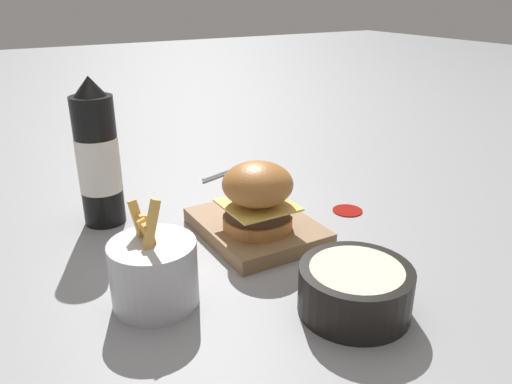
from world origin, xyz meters
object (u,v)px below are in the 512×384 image
ketchup_bottle (98,159)px  burger (256,196)px  spoon (241,166)px  serving_board (256,227)px  fries_basket (154,272)px  side_bowl (355,289)px

ketchup_bottle → burger: bearing=-136.4°
spoon → serving_board: bearing=-132.1°
fries_basket → side_bowl: 0.25m
side_bowl → spoon: size_ratio=0.88×
fries_basket → spoon: size_ratio=0.90×
fries_basket → side_bowl: size_ratio=1.02×
burger → fries_basket: size_ratio=0.76×
burger → side_bowl: size_ratio=0.78×
burger → fries_basket: (-0.08, 0.19, -0.03)m
ketchup_bottle → fries_basket: 0.28m
fries_basket → spoon: bearing=-40.8°
fries_basket → spoon: (0.39, -0.34, -0.04)m
serving_board → ketchup_bottle: 0.28m
serving_board → burger: (-0.02, 0.01, 0.07)m
ketchup_bottle → spoon: size_ratio=1.56×
burger → side_bowl: (-0.22, -0.01, -0.05)m
serving_board → fries_basket: 0.23m
fries_basket → serving_board: bearing=-64.4°
serving_board → burger: 0.07m
side_bowl → spoon: 0.55m
serving_board → side_bowl: 0.24m
ketchup_bottle → fries_basket: size_ratio=1.74×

